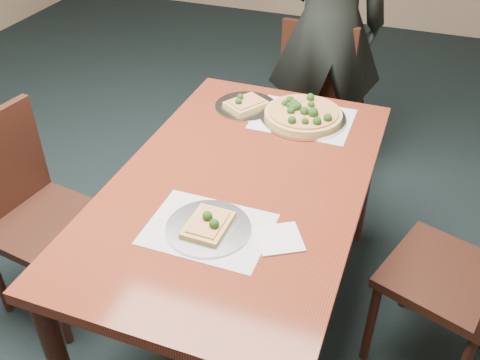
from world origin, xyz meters
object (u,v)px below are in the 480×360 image
(dining_table, at_px, (240,199))
(slice_plate_far, at_px, (246,105))
(diner, at_px, (328,26))
(chair_right, at_px, (472,274))
(pizza_pan, at_px, (303,114))
(slice_plate_near, at_px, (208,226))
(chair_far, at_px, (310,99))
(chair_left, at_px, (29,206))

(dining_table, height_order, slice_plate_far, slice_plate_far)
(dining_table, height_order, diner, diner)
(dining_table, xyz_separation_m, chair_right, (0.87, 0.05, -0.14))
(pizza_pan, distance_m, slice_plate_near, 0.81)
(slice_plate_near, bearing_deg, chair_right, 21.64)
(dining_table, xyz_separation_m, chair_far, (-0.01, 1.15, -0.14))
(chair_right, xyz_separation_m, slice_plate_near, (-0.87, -0.34, 0.25))
(dining_table, bearing_deg, chair_far, 90.42)
(chair_far, xyz_separation_m, slice_plate_far, (-0.16, -0.62, 0.25))
(slice_plate_near, bearing_deg, chair_left, 172.62)
(dining_table, height_order, slice_plate_near, slice_plate_near)
(chair_far, xyz_separation_m, chair_left, (-0.86, -1.33, 0.00))
(slice_plate_far, bearing_deg, diner, 75.30)
(chair_far, relative_size, slice_plate_near, 3.25)
(chair_left, bearing_deg, pizza_pan, -46.45)
(chair_far, height_order, chair_right, same)
(chair_far, height_order, slice_plate_near, chair_far)
(chair_far, distance_m, chair_left, 1.58)
(dining_table, xyz_separation_m, slice_plate_far, (-0.17, 0.53, 0.10))
(dining_table, bearing_deg, pizza_pan, 78.82)
(slice_plate_far, bearing_deg, pizza_pan, -3.10)
(dining_table, distance_m, chair_far, 1.16)
(dining_table, xyz_separation_m, pizza_pan, (0.10, 0.51, 0.12))
(chair_left, bearing_deg, slice_plate_far, -36.65)
(chair_far, relative_size, chair_right, 1.00)
(chair_far, distance_m, slice_plate_near, 1.46)
(pizza_pan, bearing_deg, chair_right, -31.17)
(chair_right, relative_size, pizza_pan, 2.44)
(chair_far, height_order, diner, diner)
(dining_table, relative_size, slice_plate_far, 5.36)
(pizza_pan, height_order, slice_plate_far, pizza_pan)
(chair_far, bearing_deg, pizza_pan, -78.77)
(diner, relative_size, pizza_pan, 4.76)
(dining_table, bearing_deg, diner, 88.76)
(chair_left, height_order, diner, diner)
(slice_plate_far, bearing_deg, slice_plate_near, -78.56)
(pizza_pan, bearing_deg, slice_plate_far, 176.90)
(dining_table, relative_size, pizza_pan, 4.01)
(chair_right, xyz_separation_m, diner, (-0.84, 1.23, 0.37))
(diner, xyz_separation_m, slice_plate_near, (-0.03, -1.57, -0.13))
(pizza_pan, distance_m, slice_plate_far, 0.27)
(chair_right, height_order, diner, diner)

